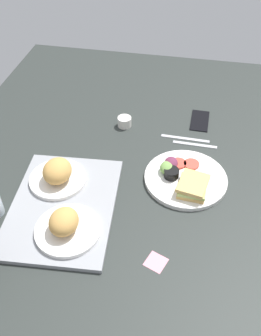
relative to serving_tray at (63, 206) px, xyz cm
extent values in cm
cube|color=#282D2B|center=(16.32, -21.71, -2.30)|extent=(190.00, 150.00, 3.00)
cube|color=gray|center=(0.00, 0.00, 0.00)|extent=(47.41, 36.36, 1.60)
cylinder|color=white|center=(-10.00, -5.00, 1.50)|extent=(19.89, 19.89, 1.40)
ellipsoid|color=tan|center=(-10.30, -4.36, 5.63)|extent=(10.07, 8.69, 6.86)
cylinder|color=white|center=(10.00, 5.00, 1.50)|extent=(19.42, 19.42, 1.40)
ellipsoid|color=tan|center=(9.43, 4.41, 5.96)|extent=(11.04, 9.54, 7.53)
cylinder|color=white|center=(20.03, -37.94, 0.00)|extent=(28.75, 28.75, 1.60)
cube|color=tan|center=(14.28, -40.53, 1.50)|extent=(11.65, 9.80, 1.40)
cube|color=#B2C66B|center=(14.28, -40.53, 2.70)|extent=(11.36, 9.44, 1.00)
cube|color=#DBB266|center=(14.28, -40.53, 3.90)|extent=(12.58, 11.02, 1.40)
cylinder|color=#D14738|center=(26.50, -39.38, 1.20)|extent=(5.60, 5.60, 0.80)
cylinder|color=#D14738|center=(26.06, -34.78, 1.20)|extent=(5.60, 5.60, 0.80)
cylinder|color=black|center=(19.31, -32.91, 2.30)|extent=(5.20, 5.20, 3.00)
cylinder|color=#EFEACC|center=(19.31, -32.91, 3.40)|extent=(4.26, 4.26, 0.60)
ellipsoid|color=#729E4C|center=(21.46, -31.04, 2.60)|extent=(6.00, 4.80, 3.60)
ellipsoid|color=#6B2D47|center=(24.05, -32.19, 2.60)|extent=(6.00, 4.80, 3.60)
cylinder|color=silver|center=(46.92, -10.68, 1.20)|extent=(5.60, 5.60, 4.00)
cube|color=#B7B7BC|center=(40.03, -39.94, -0.55)|extent=(1.78, 17.03, 0.50)
cube|color=#B7B7BC|center=(43.03, -35.94, -0.55)|extent=(1.91, 19.03, 0.50)
cube|color=black|center=(56.01, -40.94, -0.40)|extent=(14.57, 7.54, 0.80)
cube|color=pink|center=(-14.58, -32.43, -0.74)|extent=(7.25, 7.25, 0.12)
camera|label=1|loc=(-73.26, -36.34, 91.48)|focal=39.69mm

